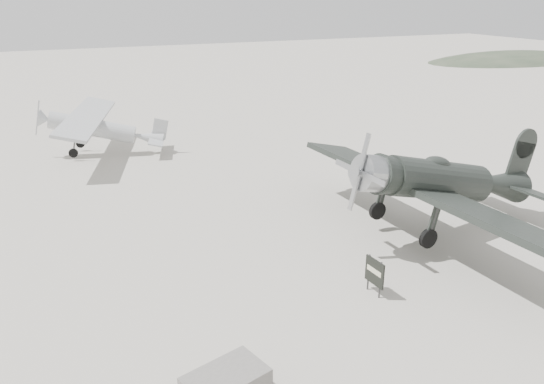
# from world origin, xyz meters

# --- Properties ---
(ground) EXTENTS (160.00, 160.00, 0.00)m
(ground) POSITION_xyz_m (0.00, 0.00, 0.00)
(ground) COLOR gray
(ground) RESTS_ON ground
(hill_northeast) EXTENTS (32.00, 16.00, 5.20)m
(hill_northeast) POSITION_xyz_m (50.00, 40.00, 0.00)
(hill_northeast) COLOR #2F3C2C
(hill_northeast) RESTS_ON ground
(lowwing_monoplane) EXTENTS (8.90, 12.42, 4.01)m
(lowwing_monoplane) POSITION_xyz_m (3.68, 0.64, 2.12)
(lowwing_monoplane) COLOR black
(lowwing_monoplane) RESTS_ON ground
(highwing_monoplane) EXTENTS (7.07, 9.84, 2.80)m
(highwing_monoplane) POSITION_xyz_m (-6.80, 16.81, 1.75)
(highwing_monoplane) COLOR #989C9D
(highwing_monoplane) RESTS_ON ground
(sign_board) EXTENTS (0.12, 0.84, 1.21)m
(sign_board) POSITION_xyz_m (-1.10, -2.00, 0.72)
(sign_board) COLOR #333333
(sign_board) RESTS_ON ground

